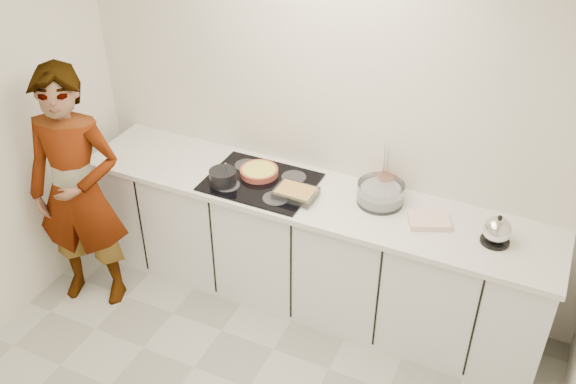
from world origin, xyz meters
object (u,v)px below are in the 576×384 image
at_px(utensil_crock, 384,184).
at_px(cook, 78,192).
at_px(tart_dish, 259,171).
at_px(saucepan, 223,177).
at_px(baking_dish, 296,193).
at_px(mixing_bowl, 380,194).
at_px(hob, 261,182).
at_px(kettle, 497,231).

xyz_separation_m(utensil_crock, cook, (-1.85, -0.83, -0.09)).
distance_m(tart_dish, saucepan, 0.26).
xyz_separation_m(baking_dish, mixing_bowl, (0.51, 0.18, 0.02)).
bearing_deg(cook, hob, 11.68).
relative_size(saucepan, mixing_bowl, 0.60).
distance_m(hob, saucepan, 0.26).
distance_m(hob, kettle, 1.54).
bearing_deg(kettle, saucepan, -175.23).
xyz_separation_m(tart_dish, cook, (-1.02, -0.66, -0.06)).
distance_m(baking_dish, cook, 1.45).
distance_m(hob, tart_dish, 0.09).
distance_m(tart_dish, utensil_crock, 0.85).
xyz_separation_m(hob, utensil_crock, (0.79, 0.24, 0.06)).
bearing_deg(hob, baking_dish, -12.58).
bearing_deg(kettle, mixing_bowl, 171.93).
xyz_separation_m(mixing_bowl, utensil_crock, (-0.01, 0.12, 0.00)).
bearing_deg(utensil_crock, hob, -163.10).
height_order(tart_dish, saucepan, saucepan).
xyz_separation_m(saucepan, mixing_bowl, (1.01, 0.25, -0.00)).
height_order(hob, tart_dish, tart_dish).
xyz_separation_m(kettle, utensil_crock, (-0.76, 0.23, -0.01)).
height_order(hob, utensil_crock, utensil_crock).
height_order(hob, saucepan, saucepan).
height_order(saucepan, cook, cook).
bearing_deg(utensil_crock, saucepan, -159.62).
xyz_separation_m(saucepan, cook, (-0.85, -0.45, -0.09)).
bearing_deg(cook, mixing_bowl, 3.61).
bearing_deg(utensil_crock, baking_dish, -148.71).
relative_size(baking_dish, utensil_crock, 1.98).
height_order(baking_dish, kettle, kettle).
bearing_deg(hob, tart_dish, 124.17).
bearing_deg(mixing_bowl, hob, -171.49).
xyz_separation_m(tart_dish, utensil_crock, (0.83, 0.17, 0.03)).
relative_size(mixing_bowl, utensil_crock, 2.50).
distance_m(hob, baking_dish, 0.30).
bearing_deg(tart_dish, hob, -55.83).
bearing_deg(mixing_bowl, baking_dish, -160.20).
bearing_deg(baking_dish, tart_dish, 158.02).
bearing_deg(cook, utensil_crock, 6.88).
relative_size(tart_dish, cook, 0.15).
xyz_separation_m(hob, baking_dish, (0.29, -0.06, 0.04)).
height_order(baking_dish, mixing_bowl, mixing_bowl).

